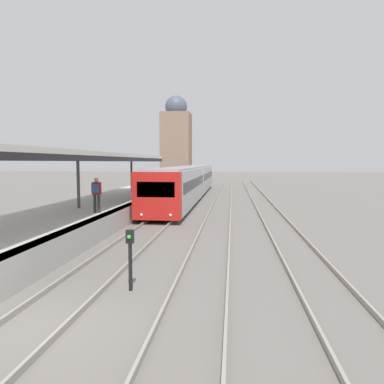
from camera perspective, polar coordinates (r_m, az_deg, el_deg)
The scene contains 9 objects.
ground_plane at distance 8.81m, azimuth -23.56°, elevation -18.75°, with size 240.00×240.00×0.00m, color slate.
track_platform_line at distance 8.78m, azimuth -23.58°, elevation -18.30°, with size 1.51×120.00×0.15m.
track_middle_line at distance 7.80m, azimuth -0.54°, elevation -20.92°, with size 1.51×120.00×0.15m.
track_right_line at distance 8.14m, azimuth 24.76°, elevation -20.24°, with size 1.51×120.00×0.15m.
platform_canopy at distance 20.27m, azimuth -16.91°, elevation 5.41°, with size 4.00×25.75×2.88m.
person_on_platform at distance 18.21m, azimuth -14.36°, elevation -0.00°, with size 0.40×0.40×1.66m.
train_near at distance 35.58m, azimuth -0.44°, elevation 1.78°, with size 2.69×31.08×3.01m.
signal_post_near at distance 10.19m, azimuth -9.41°, elevation -9.11°, with size 0.20×0.21×1.65m.
distant_domed_building at distance 57.31m, azimuth -2.42°, elevation 7.56°, with size 4.33×4.33×13.37m.
Camera 1 is at (4.11, -6.99, 3.44)m, focal length 35.00 mm.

